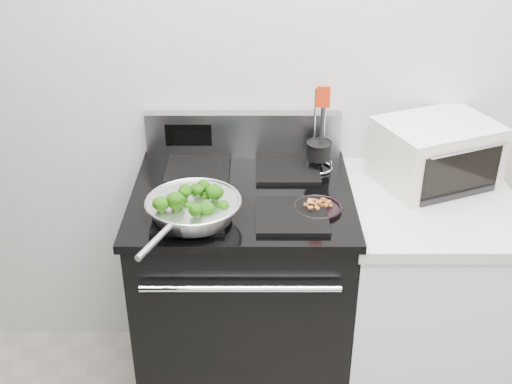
{
  "coord_description": "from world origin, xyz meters",
  "views": [
    {
      "loc": [
        -0.25,
        -0.59,
        2.07
      ],
      "look_at": [
        -0.25,
        1.36,
        0.98
      ],
      "focal_mm": 45.0,
      "sensor_mm": 36.0,
      "label": 1
    }
  ],
  "objects_px": {
    "bacon_plate": "(318,205)",
    "toaster_oven": "(435,152)",
    "skillet": "(193,208)",
    "gas_range": "(243,295)",
    "utensil_holder": "(319,155)"
  },
  "relations": [
    {
      "from": "skillet",
      "to": "toaster_oven",
      "type": "bearing_deg",
      "value": 43.99
    },
    {
      "from": "bacon_plate",
      "to": "toaster_oven",
      "type": "height_order",
      "value": "toaster_oven"
    },
    {
      "from": "gas_range",
      "to": "skillet",
      "type": "height_order",
      "value": "gas_range"
    },
    {
      "from": "skillet",
      "to": "bacon_plate",
      "type": "relative_size",
      "value": 2.91
    },
    {
      "from": "gas_range",
      "to": "bacon_plate",
      "type": "height_order",
      "value": "gas_range"
    },
    {
      "from": "utensil_holder",
      "to": "toaster_oven",
      "type": "relative_size",
      "value": 0.69
    },
    {
      "from": "bacon_plate",
      "to": "utensil_holder",
      "type": "height_order",
      "value": "utensil_holder"
    },
    {
      "from": "bacon_plate",
      "to": "toaster_oven",
      "type": "bearing_deg",
      "value": 30.57
    },
    {
      "from": "skillet",
      "to": "toaster_oven",
      "type": "xyz_separation_m",
      "value": [
        0.87,
        0.35,
        0.04
      ]
    },
    {
      "from": "bacon_plate",
      "to": "toaster_oven",
      "type": "xyz_separation_m",
      "value": [
        0.46,
        0.27,
        0.07
      ]
    },
    {
      "from": "bacon_plate",
      "to": "gas_range",
      "type": "bearing_deg",
      "value": 154.5
    },
    {
      "from": "skillet",
      "to": "utensil_holder",
      "type": "height_order",
      "value": "utensil_holder"
    },
    {
      "from": "gas_range",
      "to": "toaster_oven",
      "type": "distance_m",
      "value": 0.91
    },
    {
      "from": "utensil_holder",
      "to": "bacon_plate",
      "type": "bearing_deg",
      "value": -87.88
    },
    {
      "from": "utensil_holder",
      "to": "toaster_oven",
      "type": "height_order",
      "value": "utensil_holder"
    }
  ]
}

